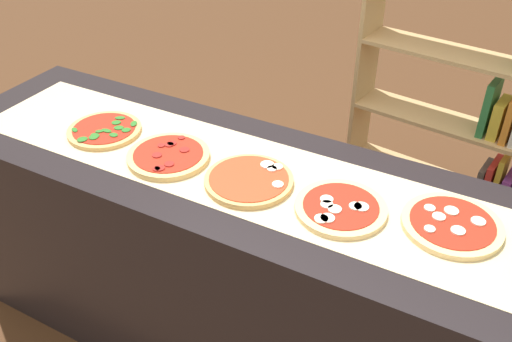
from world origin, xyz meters
name	(u,v)px	position (x,y,z in m)	size (l,w,h in m)	color
counter	(256,272)	(0.00, 0.00, 0.46)	(2.52, 0.69, 0.92)	black
parchment_paper	(256,176)	(0.00, 0.00, 0.92)	(2.24, 0.44, 0.00)	beige
pizza_spinach_0	(105,130)	(-0.64, -0.03, 0.93)	(0.28, 0.28, 0.02)	tan
pizza_pepperoni_1	(168,156)	(-0.32, -0.06, 0.93)	(0.29, 0.29, 0.03)	#DBB26B
pizza_mozzarella_2	(249,180)	(0.00, -0.05, 0.93)	(0.30, 0.30, 0.03)	tan
pizza_mozzarella_3	(341,208)	(0.32, -0.04, 0.93)	(0.29, 0.29, 0.03)	#E5C17F
pizza_mozzarella_4	(452,224)	(0.65, 0.04, 0.93)	(0.30, 0.30, 0.03)	#E5C17F
bookshelf	(476,136)	(0.58, 1.10, 0.66)	(0.95, 0.34, 1.37)	tan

